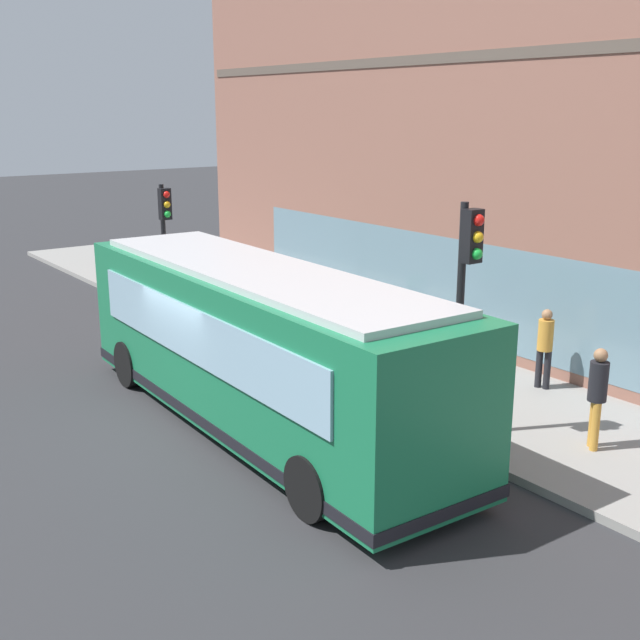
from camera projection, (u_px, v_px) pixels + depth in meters
ground at (209, 418)px, 15.38m from camera, size 120.00×120.00×0.00m
sidewalk_curb at (394, 368)px, 18.12m from camera, size 4.38×40.00×0.15m
building_corner at (574, 88)px, 19.84m from camera, size 7.27×23.63×12.62m
city_bus_nearside at (258, 348)px, 14.59m from camera, size 2.86×10.12×3.07m
traffic_light_near_corner at (467, 278)px, 13.42m from camera, size 0.32×0.49×4.17m
traffic_light_down_block at (165, 222)px, 22.99m from camera, size 0.32×0.49×3.55m
pedestrian_by_light_pole at (597, 391)px, 13.42m from camera, size 0.32×0.32×1.80m
pedestrian_walking_along_curb at (545, 343)px, 16.38m from camera, size 0.32×0.32×1.70m
newspaper_vending_box at (305, 312)px, 20.96m from camera, size 0.44×0.43×0.90m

